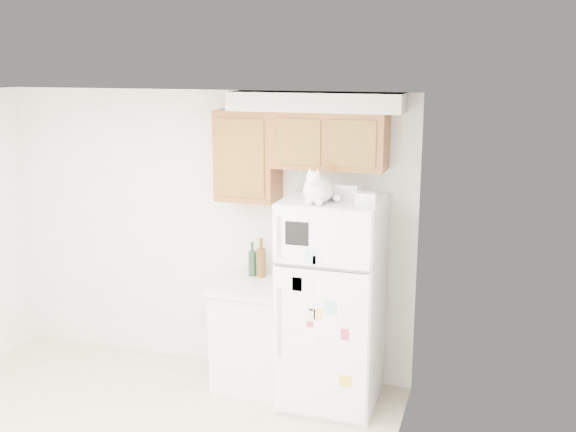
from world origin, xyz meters
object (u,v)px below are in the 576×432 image
at_px(cat, 318,189).
at_px(bottle_amber, 261,258).
at_px(refrigerator, 332,302).
at_px(bottle_green, 252,259).
at_px(storage_box_back, 348,190).
at_px(storage_box_front, 366,198).
at_px(base_counter, 255,334).

bearing_deg(cat, bottle_amber, 144.04).
relative_size(refrigerator, bottle_green, 5.68).
distance_m(refrigerator, storage_box_back, 0.91).
xyz_separation_m(cat, bottle_amber, (-0.61, 0.44, -0.71)).
distance_m(cat, bottle_green, 1.11).
height_order(storage_box_back, storage_box_front, storage_box_back).
height_order(refrigerator, storage_box_back, storage_box_back).
bearing_deg(bottle_green, base_counter, -65.75).
distance_m(refrigerator, cat, 0.98).
xyz_separation_m(bottle_green, bottle_amber, (0.09, -0.01, 0.02)).
height_order(refrigerator, bottle_amber, refrigerator).
distance_m(refrigerator, bottle_amber, 0.77).
relative_size(base_counter, storage_box_front, 6.13).
relative_size(refrigerator, cat, 4.23).
height_order(cat, storage_box_front, cat).
xyz_separation_m(cat, bottle_green, (-0.70, 0.46, -0.74)).
xyz_separation_m(storage_box_front, bottle_amber, (-0.97, 0.38, -0.65)).
bearing_deg(cat, refrigerator, 69.69).
bearing_deg(bottle_green, cat, -33.13).
distance_m(storage_box_front, bottle_amber, 1.23).
relative_size(storage_box_front, bottle_amber, 0.44).
bearing_deg(base_counter, storage_box_front, -11.86).
distance_m(storage_box_back, bottle_green, 1.11).
bearing_deg(refrigerator, storage_box_front, -24.89).
bearing_deg(storage_box_back, cat, -111.21).
bearing_deg(bottle_amber, storage_box_front, -21.28).
bearing_deg(bottle_amber, base_counter, -91.06).
height_order(base_counter, storage_box_front, storage_box_front).
bearing_deg(cat, storage_box_back, 61.22).
bearing_deg(bottle_amber, bottle_green, 172.34).
height_order(refrigerator, storage_box_front, storage_box_front).
relative_size(storage_box_back, bottle_amber, 0.52).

